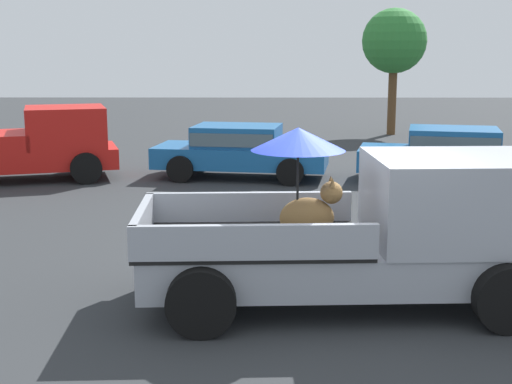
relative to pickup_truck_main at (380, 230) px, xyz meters
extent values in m
plane|color=#2D3033|center=(-0.47, -0.02, -0.96)|extent=(80.00, 80.00, 0.00)
cylinder|color=black|center=(1.24, 1.04, -0.56)|extent=(0.81, 0.31, 0.80)
cylinder|color=black|center=(1.32, -0.92, -0.56)|extent=(0.81, 0.31, 0.80)
cylinder|color=black|center=(-2.26, 0.88, -0.56)|extent=(0.81, 0.31, 0.80)
cylinder|color=black|center=(-2.18, -1.07, -0.56)|extent=(0.81, 0.31, 0.80)
cube|color=#9EA3AD|center=(-0.47, -0.02, -0.39)|extent=(5.07, 2.02, 0.50)
cube|color=#9EA3AD|center=(0.93, 0.04, 0.40)|extent=(2.18, 1.95, 1.08)
cube|color=black|center=(-1.62, -0.07, -0.11)|extent=(2.88, 1.96, 0.06)
cube|color=#9EA3AD|center=(-1.66, 0.85, 0.12)|extent=(2.80, 0.22, 0.40)
cube|color=#9EA3AD|center=(-1.58, -0.99, 0.12)|extent=(2.80, 0.22, 0.40)
cube|color=#9EA3AD|center=(-2.97, -0.13, 0.12)|extent=(0.18, 1.84, 0.40)
ellipsoid|color=olive|center=(-0.93, -0.07, 0.18)|extent=(0.69, 0.35, 0.52)
sphere|color=olive|center=(-0.63, -0.06, 0.50)|extent=(0.29, 0.29, 0.28)
cone|color=olive|center=(-0.63, 0.02, 0.64)|extent=(0.09, 0.09, 0.12)
cone|color=olive|center=(-0.63, -0.14, 0.64)|extent=(0.09, 0.09, 0.12)
cylinder|color=black|center=(-1.05, -0.09, 0.49)|extent=(0.03, 0.03, 1.15)
cone|color=#1E33B7|center=(-1.05, -0.09, 1.16)|extent=(1.20, 1.20, 0.28)
cylinder|color=black|center=(-6.26, 10.09, -0.58)|extent=(0.80, 0.47, 0.76)
cylinder|color=black|center=(-5.71, 8.27, -0.58)|extent=(0.80, 0.47, 0.76)
cube|color=red|center=(-7.52, 8.72, -0.41)|extent=(5.12, 3.11, 0.50)
cube|color=red|center=(-6.37, 9.06, 0.34)|extent=(2.34, 2.27, 1.00)
cylinder|color=black|center=(-0.52, 9.80, -0.63)|extent=(0.69, 0.32, 0.66)
cylinder|color=black|center=(-0.79, 8.06, -0.63)|extent=(0.69, 0.32, 0.66)
cylinder|color=black|center=(-3.18, 10.22, -0.63)|extent=(0.69, 0.32, 0.66)
cylinder|color=black|center=(-3.46, 8.48, -0.63)|extent=(0.69, 0.32, 0.66)
cube|color=#195999|center=(-1.99, 9.14, -0.41)|extent=(4.52, 2.41, 0.52)
cube|color=#195999|center=(-2.09, 9.16, 0.09)|extent=(2.32, 1.91, 0.56)
cube|color=#4C606B|center=(-2.09, 9.16, 0.09)|extent=(2.28, 1.98, 0.32)
cylinder|color=black|center=(1.57, 7.99, -0.63)|extent=(0.69, 0.36, 0.66)
cylinder|color=black|center=(1.96, 9.71, -0.63)|extent=(0.69, 0.36, 0.66)
cylinder|color=black|center=(4.20, 7.39, -0.63)|extent=(0.69, 0.36, 0.66)
cylinder|color=black|center=(4.60, 9.11, -0.63)|extent=(0.69, 0.36, 0.66)
cube|color=#195999|center=(3.08, 8.55, -0.41)|extent=(4.58, 2.67, 0.52)
cube|color=#195999|center=(3.18, 8.53, 0.09)|extent=(2.40, 2.03, 0.56)
cube|color=#4C606B|center=(3.18, 8.53, 0.09)|extent=(2.36, 2.09, 0.32)
cylinder|color=brown|center=(3.50, 18.57, 0.37)|extent=(0.32, 0.32, 2.67)
sphere|color=#2D7A33|center=(3.50, 18.57, 2.55)|extent=(2.41, 2.41, 2.41)
camera|label=1|loc=(-1.51, -8.69, 2.23)|focal=50.12mm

